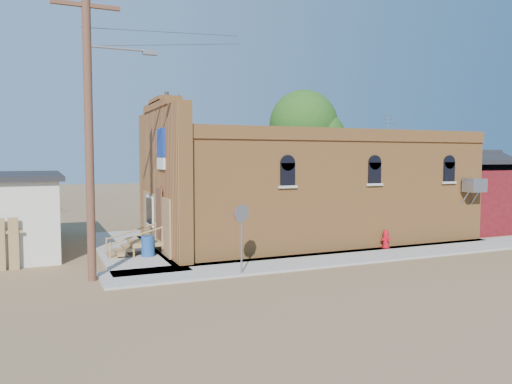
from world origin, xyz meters
name	(u,v)px	position (x,y,z in m)	size (l,w,h in m)	color
ground	(337,266)	(0.00, 0.00, 0.00)	(120.00, 120.00, 0.00)	brown
sidewalk_south	(358,257)	(1.50, 0.90, 0.04)	(19.00, 2.20, 0.08)	#9E9991
sidewalk_west	(129,249)	(-6.30, 6.00, 0.04)	(2.60, 10.00, 0.08)	#9E9991
brick_bar	(304,190)	(1.64, 5.49, 2.34)	(16.40, 7.97, 6.30)	#BD763A
red_shed	(463,186)	(11.50, 5.50, 2.27)	(5.40, 6.40, 4.30)	#4F0D11
utility_pole	(91,127)	(-8.14, 1.20, 4.77)	(3.12, 0.26, 9.00)	#502D20
tree_bare_near	(167,119)	(-3.00, 13.00, 5.96)	(2.80, 2.80, 7.65)	#473828
tree_leafy	(303,125)	(6.00, 13.50, 5.93)	(4.40, 4.40, 8.15)	#473828
fire_hydrant	(386,239)	(3.50, 1.80, 0.45)	(0.43, 0.40, 0.76)	#B40A17
stop_sign	(241,220)	(-3.67, 0.00, 1.82)	(0.60, 0.22, 2.26)	gray
trash_barrel	(148,246)	(-5.92, 3.97, 0.47)	(0.50, 0.50, 0.77)	navy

